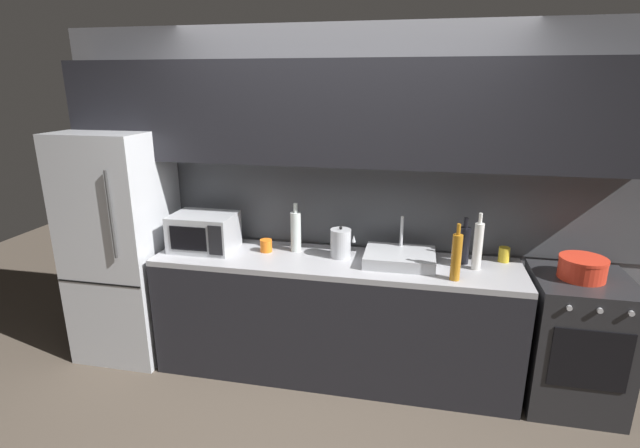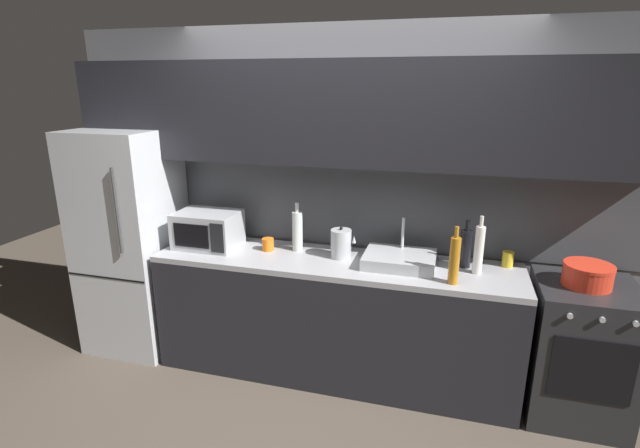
# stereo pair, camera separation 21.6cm
# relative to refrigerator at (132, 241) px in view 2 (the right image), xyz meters

# --- Properties ---
(back_wall) EXTENTS (4.32, 0.44, 2.50)m
(back_wall) POSITION_rel_refrigerator_xyz_m (1.67, 0.30, 0.67)
(back_wall) COLOR slate
(back_wall) RESTS_ON ground
(counter_run) EXTENTS (2.58, 0.60, 0.90)m
(counter_run) POSITION_rel_refrigerator_xyz_m (1.67, 0.00, -0.43)
(counter_run) COLOR black
(counter_run) RESTS_ON ground
(refrigerator) EXTENTS (0.68, 0.69, 1.77)m
(refrigerator) POSITION_rel_refrigerator_xyz_m (0.00, 0.00, 0.00)
(refrigerator) COLOR #B7BABF
(refrigerator) RESTS_ON ground
(oven_range) EXTENTS (0.60, 0.62, 0.90)m
(oven_range) POSITION_rel_refrigerator_xyz_m (3.30, -0.00, -0.43)
(oven_range) COLOR #232326
(oven_range) RESTS_ON ground
(microwave) EXTENTS (0.46, 0.35, 0.27)m
(microwave) POSITION_rel_refrigerator_xyz_m (0.68, 0.02, 0.15)
(microwave) COLOR #A8AAAF
(microwave) RESTS_ON counter_run
(sink_basin) EXTENTS (0.48, 0.38, 0.30)m
(sink_basin) POSITION_rel_refrigerator_xyz_m (2.12, 0.03, 0.06)
(sink_basin) COLOR #ADAFB5
(sink_basin) RESTS_ON counter_run
(kettle) EXTENTS (0.18, 0.15, 0.23)m
(kettle) POSITION_rel_refrigerator_xyz_m (1.70, 0.07, 0.12)
(kettle) COLOR #B7BABF
(kettle) RESTS_ON counter_run
(wine_bottle_white) EXTENTS (0.06, 0.06, 0.39)m
(wine_bottle_white) POSITION_rel_refrigerator_xyz_m (2.63, 0.03, 0.18)
(wine_bottle_white) COLOR silver
(wine_bottle_white) RESTS_ON counter_run
(wine_bottle_clear) EXTENTS (0.08, 0.08, 0.36)m
(wine_bottle_clear) POSITION_rel_refrigerator_xyz_m (1.36, 0.12, 0.17)
(wine_bottle_clear) COLOR silver
(wine_bottle_clear) RESTS_ON counter_run
(wine_bottle_dark) EXTENTS (0.08, 0.08, 0.33)m
(wine_bottle_dark) POSITION_rel_refrigerator_xyz_m (2.55, 0.12, 0.15)
(wine_bottle_dark) COLOR black
(wine_bottle_dark) RESTS_ON counter_run
(wine_bottle_amber) EXTENTS (0.06, 0.06, 0.37)m
(wine_bottle_amber) POSITION_rel_refrigerator_xyz_m (2.48, -0.19, 0.17)
(wine_bottle_amber) COLOR #B27019
(wine_bottle_amber) RESTS_ON counter_run
(mug_orange) EXTENTS (0.09, 0.09, 0.09)m
(mug_orange) POSITION_rel_refrigerator_xyz_m (1.15, 0.06, 0.06)
(mug_orange) COLOR orange
(mug_orange) RESTS_ON counter_run
(mug_yellow) EXTENTS (0.07, 0.07, 0.10)m
(mug_yellow) POSITION_rel_refrigerator_xyz_m (2.83, 0.21, 0.07)
(mug_yellow) COLOR gold
(mug_yellow) RESTS_ON counter_run
(cooking_pot) EXTENTS (0.29, 0.29, 0.14)m
(cooking_pot) POSITION_rel_refrigerator_xyz_m (3.27, 0.00, 0.09)
(cooking_pot) COLOR red
(cooking_pot) RESTS_ON oven_range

